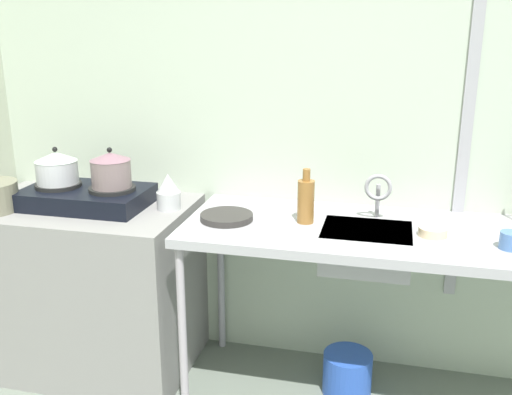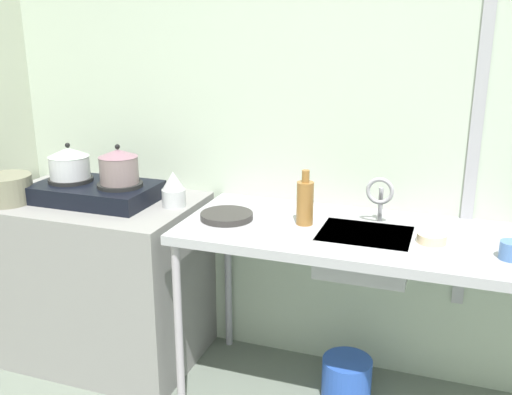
{
  "view_description": "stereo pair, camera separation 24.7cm",
  "coord_description": "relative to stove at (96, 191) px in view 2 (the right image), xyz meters",
  "views": [
    {
      "loc": [
        -0.02,
        -0.73,
        1.65
      ],
      "look_at": [
        -0.58,
        1.58,
        0.93
      ],
      "focal_mm": 40.34,
      "sensor_mm": 36.0,
      "label": 1
    },
    {
      "loc": [
        0.21,
        -0.65,
        1.65
      ],
      "look_at": [
        -0.58,
        1.58,
        0.93
      ],
      "focal_mm": 40.34,
      "sensor_mm": 36.0,
      "label": 2
    }
  ],
  "objects": [
    {
      "name": "small_bowl_on_drainboard",
      "position": [
        1.55,
        -0.03,
        -0.03
      ],
      "size": [
        0.11,
        0.11,
        0.04
      ],
      "primitive_type": "cylinder",
      "color": "beige",
      "rests_on": "counter_sink"
    },
    {
      "name": "bucket_on_floor",
      "position": [
        1.24,
        0.03,
        -0.77
      ],
      "size": [
        0.22,
        0.22,
        0.2
      ],
      "primitive_type": "cylinder",
      "color": "blue",
      "rests_on": "ground"
    },
    {
      "name": "pot_on_left_burner",
      "position": [
        -0.14,
        0.0,
        0.13
      ],
      "size": [
        0.19,
        0.19,
        0.17
      ],
      "color": "silver",
      "rests_on": "stove"
    },
    {
      "name": "wall_back",
      "position": [
        1.39,
        0.37,
        0.53
      ],
      "size": [
        4.78,
        0.1,
        2.8
      ],
      "primitive_type": "cube",
      "color": "beige",
      "rests_on": "ground"
    },
    {
      "name": "pot_beside_stove",
      "position": [
        -0.38,
        -0.16,
        0.02
      ],
      "size": [
        0.24,
        0.24,
        0.13
      ],
      "color": "gray",
      "rests_on": "counter_concrete"
    },
    {
      "name": "cup_by_rack",
      "position": [
        1.83,
        -0.11,
        -0.01
      ],
      "size": [
        0.08,
        0.08,
        0.07
      ],
      "primitive_type": "cylinder",
      "color": "#4A72B3",
      "rests_on": "counter_sink"
    },
    {
      "name": "counter_sink",
      "position": [
        1.4,
        0.0,
        -0.1
      ],
      "size": [
        1.74,
        0.64,
        0.83
      ],
      "color": "#A6A4AC",
      "rests_on": "ground"
    },
    {
      "name": "wall_metal_strip",
      "position": [
        1.68,
        0.31,
        0.67
      ],
      "size": [
        0.05,
        0.01,
        2.24
      ],
      "primitive_type": "cube",
      "color": "#A6A4AC"
    },
    {
      "name": "faucet",
      "position": [
        1.33,
        0.12,
        0.09
      ],
      "size": [
        0.12,
        0.07,
        0.21
      ],
      "color": "#A6A4AC",
      "rests_on": "counter_sink"
    },
    {
      "name": "counter_concrete",
      "position": [
        -0.04,
        0.0,
        -0.46
      ],
      "size": [
        1.02,
        0.64,
        0.83
      ],
      "primitive_type": "cube",
      "color": "gray",
      "rests_on": "ground"
    },
    {
      "name": "frying_pan",
      "position": [
        0.69,
        -0.04,
        -0.03
      ],
      "size": [
        0.23,
        0.23,
        0.03
      ],
      "primitive_type": "cylinder",
      "color": "#302D2C",
      "rests_on": "counter_sink"
    },
    {
      "name": "percolator",
      "position": [
        0.39,
        0.05,
        0.03
      ],
      "size": [
        0.11,
        0.11,
        0.17
      ],
      "color": "#BBBCC0",
      "rests_on": "counter_concrete"
    },
    {
      "name": "stove",
      "position": [
        0.0,
        0.0,
        0.0
      ],
      "size": [
        0.57,
        0.35,
        0.1
      ],
      "color": "black",
      "rests_on": "counter_concrete"
    },
    {
      "name": "bottle_by_sink",
      "position": [
        1.03,
        0.01,
        0.05
      ],
      "size": [
        0.07,
        0.07,
        0.24
      ],
      "color": "olive",
      "rests_on": "counter_sink"
    },
    {
      "name": "sink_basin",
      "position": [
        1.29,
        -0.02,
        -0.13
      ],
      "size": [
        0.37,
        0.3,
        0.17
      ],
      "primitive_type": "cube",
      "color": "#A6A4AC",
      "rests_on": "counter_sink"
    },
    {
      "name": "pot_on_right_burner",
      "position": [
        0.14,
        0.0,
        0.14
      ],
      "size": [
        0.18,
        0.18,
        0.18
      ],
      "color": "slate",
      "rests_on": "stove"
    }
  ]
}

